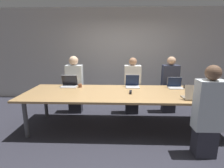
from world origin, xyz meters
name	(u,v)px	position (x,y,z in m)	size (l,w,h in m)	color
ground_plane	(125,127)	(0.00, 0.00, 0.00)	(24.00, 24.00, 0.00)	#2D2D38
curtain_wall	(124,55)	(0.00, 2.08, 1.40)	(12.00, 0.06, 2.80)	#BCB7B2
conference_table	(126,95)	(0.00, 0.00, 0.72)	(4.14, 1.29, 0.77)	tan
laptop_far_left	(69,83)	(-1.29, 0.45, 0.85)	(0.36, 0.27, 0.27)	silver
person_far_left	(75,85)	(-1.26, 0.82, 0.71)	(0.40, 0.24, 1.45)	#2D2D38
cup_far_left	(80,86)	(-1.03, 0.39, 0.81)	(0.09, 0.09, 0.08)	brown
laptop_far_right	(175,85)	(1.11, 0.41, 0.84)	(0.31, 0.23, 0.23)	silver
person_far_right	(170,86)	(1.14, 0.93, 0.70)	(0.40, 0.24, 1.44)	#2D2D38
cup_far_right	(185,86)	(1.34, 0.40, 0.82)	(0.08, 0.08, 0.09)	#232328
laptop_far_center	(132,83)	(0.16, 0.48, 0.85)	(0.31, 0.27, 0.27)	silver
person_far_center	(132,87)	(0.19, 0.82, 0.68)	(0.40, 0.24, 1.42)	#2D2D38
laptop_near_right	(194,95)	(1.18, -0.41, 0.85)	(0.35, 0.27, 0.27)	gray
person_near_right	(208,113)	(1.20, -0.90, 0.71)	(0.40, 0.24, 1.45)	#2D2D38
stapler	(131,92)	(0.09, -0.07, 0.80)	(0.06, 0.15, 0.05)	black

